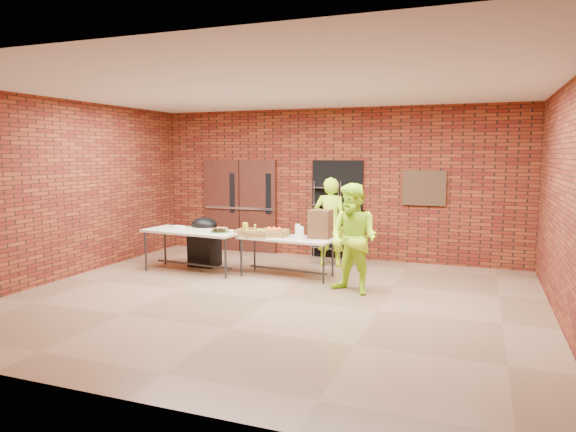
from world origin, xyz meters
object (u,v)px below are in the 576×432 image
object	(u,v)px
volunteer_woman	(330,222)
volunteer_man	(354,239)
wire_rack	(326,220)
covered_grill	(204,242)
table_right	(287,241)
coffee_dispenser	(320,224)
table_left	(193,234)

from	to	relation	value
volunteer_woman	volunteer_man	size ratio (longest dim) A/B	1.00
wire_rack	covered_grill	size ratio (longest dim) A/B	1.69
wire_rack	table_right	xyz separation A→B (m)	(-0.20, -1.83, -0.17)
coffee_dispenser	volunteer_woman	size ratio (longest dim) A/B	0.29
wire_rack	volunteer_woman	xyz separation A→B (m)	(0.30, -0.72, 0.06)
wire_rack	volunteer_woman	bearing A→B (deg)	-57.13
wire_rack	table_left	bearing A→B (deg)	-124.58
table_right	volunteer_woman	bearing A→B (deg)	71.85
covered_grill	volunteer_man	xyz separation A→B (m)	(3.26, -0.94, 0.39)
coffee_dispenser	volunteer_woman	bearing A→B (deg)	95.31
table_left	table_right	world-z (taller)	table_left
table_right	coffee_dispenser	size ratio (longest dim) A/B	3.59
covered_grill	volunteer_man	world-z (taller)	volunteer_man
wire_rack	coffee_dispenser	xyz separation A→B (m)	(0.39, -1.69, 0.15)
table_right	volunteer_woman	world-z (taller)	volunteer_woman
coffee_dispenser	wire_rack	bearing A→B (deg)	103.13
coffee_dispenser	volunteer_woman	xyz separation A→B (m)	(-0.09, 0.97, -0.09)
table_left	table_right	xyz separation A→B (m)	(1.83, 0.23, -0.06)
wire_rack	covered_grill	world-z (taller)	wire_rack
covered_grill	volunteer_man	bearing A→B (deg)	-13.40
table_left	covered_grill	distance (m)	0.53
table_right	volunteer_woman	size ratio (longest dim) A/B	1.03
wire_rack	volunteer_man	world-z (taller)	volunteer_man
wire_rack	table_left	world-z (taller)	wire_rack
volunteer_man	coffee_dispenser	bearing A→B (deg)	156.33
volunteer_woman	volunteer_man	world-z (taller)	volunteer_woman
wire_rack	covered_grill	distance (m)	2.62
wire_rack	volunteer_man	bearing A→B (deg)	-54.54
table_right	covered_grill	size ratio (longest dim) A/B	1.86
table_left	volunteer_man	size ratio (longest dim) A/B	1.13
table_left	coffee_dispenser	size ratio (longest dim) A/B	3.92
volunteer_woman	covered_grill	bearing A→B (deg)	15.92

